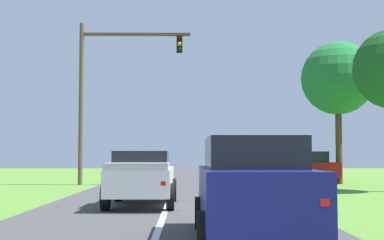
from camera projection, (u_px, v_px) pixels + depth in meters
ground_plane at (167, 205)px, 18.06m from camera, size 120.00×120.00×0.00m
red_suv_near at (253, 185)px, 11.01m from camera, size 2.27×4.85×2.01m
pickup_truck_lead at (142, 177)px, 17.92m from camera, size 2.16×4.98×1.76m
traffic_light at (106, 81)px, 30.02m from camera, size 6.01×0.40×8.74m
keep_moving_sign at (274, 156)px, 26.71m from camera, size 0.60×0.09×2.47m
oak_tree_right at (338, 79)px, 31.01m from camera, size 4.07×4.07×7.91m
crossing_suv_far at (300, 167)px, 31.16m from camera, size 4.32×2.04×1.80m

